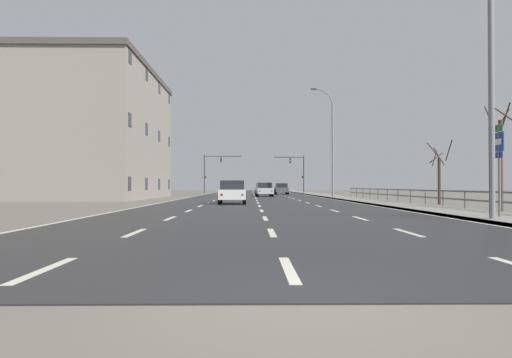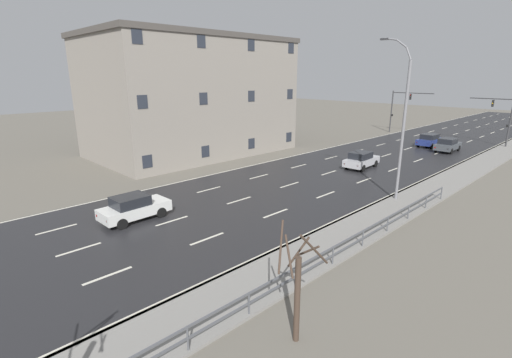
{
  "view_description": "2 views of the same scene",
  "coord_description": "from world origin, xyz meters",
  "px_view_note": "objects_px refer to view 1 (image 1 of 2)",
  "views": [
    {
      "loc": [
        -0.56,
        -4.94,
        1.22
      ],
      "look_at": [
        0.31,
        65.11,
        2.21
      ],
      "focal_mm": 33.83,
      "sensor_mm": 36.0,
      "label": 1
    },
    {
      "loc": [
        18.29,
        18.29,
        8.49
      ],
      "look_at": [
        0.0,
        36.06,
        1.25
      ],
      "focal_mm": 25.76,
      "sensor_mm": 36.0,
      "label": 2
    }
  ],
  "objects_px": {
    "street_lamp_foreground": "(487,70)",
    "car_mid_centre": "(232,192)",
    "highway_sign": "(499,158)",
    "street_lamp_midground": "(331,144)",
    "car_far_right": "(264,190)",
    "car_near_left": "(281,189)",
    "traffic_signal_left": "(212,167)",
    "car_near_right": "(262,189)",
    "brick_building": "(87,134)",
    "traffic_signal_right": "(298,169)"
  },
  "relations": [
    {
      "from": "highway_sign",
      "to": "car_mid_centre",
      "type": "bearing_deg",
      "value": 123.62
    },
    {
      "from": "car_far_right",
      "to": "car_near_right",
      "type": "xyz_separation_m",
      "value": [
        0.17,
        15.76,
        0.0
      ]
    },
    {
      "from": "street_lamp_foreground",
      "to": "car_mid_centre",
      "type": "relative_size",
      "value": 2.52
    },
    {
      "from": "traffic_signal_right",
      "to": "car_mid_centre",
      "type": "height_order",
      "value": "traffic_signal_right"
    },
    {
      "from": "traffic_signal_left",
      "to": "car_near_right",
      "type": "height_order",
      "value": "traffic_signal_left"
    },
    {
      "from": "highway_sign",
      "to": "brick_building",
      "type": "height_order",
      "value": "brick_building"
    },
    {
      "from": "highway_sign",
      "to": "traffic_signal_right",
      "type": "distance_m",
      "value": 58.54
    },
    {
      "from": "brick_building",
      "to": "traffic_signal_left",
      "type": "bearing_deg",
      "value": 72.46
    },
    {
      "from": "street_lamp_foreground",
      "to": "brick_building",
      "type": "relative_size",
      "value": 0.49
    },
    {
      "from": "car_far_right",
      "to": "car_near_left",
      "type": "xyz_separation_m",
      "value": [
        2.85,
        14.03,
        0.0
      ]
    },
    {
      "from": "traffic_signal_left",
      "to": "car_far_right",
      "type": "bearing_deg",
      "value": -71.8
    },
    {
      "from": "highway_sign",
      "to": "car_near_right",
      "type": "bearing_deg",
      "value": 97.83
    },
    {
      "from": "street_lamp_midground",
      "to": "car_mid_centre",
      "type": "height_order",
      "value": "street_lamp_midground"
    },
    {
      "from": "car_near_right",
      "to": "brick_building",
      "type": "bearing_deg",
      "value": -125.5
    },
    {
      "from": "car_far_right",
      "to": "brick_building",
      "type": "relative_size",
      "value": 0.2
    },
    {
      "from": "car_mid_centre",
      "to": "brick_building",
      "type": "bearing_deg",
      "value": 133.55
    },
    {
      "from": "highway_sign",
      "to": "brick_building",
      "type": "distance_m",
      "value": 38.97
    },
    {
      "from": "street_lamp_midground",
      "to": "car_far_right",
      "type": "xyz_separation_m",
      "value": [
        -6.45,
        6.51,
        -4.55
      ]
    },
    {
      "from": "street_lamp_foreground",
      "to": "highway_sign",
      "type": "relative_size",
      "value": 3.03
    },
    {
      "from": "car_near_right",
      "to": "car_near_left",
      "type": "bearing_deg",
      "value": -30.49
    },
    {
      "from": "highway_sign",
      "to": "car_far_right",
      "type": "xyz_separation_m",
      "value": [
        -7.37,
        36.68,
        -1.41
      ]
    },
    {
      "from": "traffic_signal_left",
      "to": "brick_building",
      "type": "xyz_separation_m",
      "value": [
        -9.64,
        -30.49,
        2.08
      ]
    },
    {
      "from": "street_lamp_midground",
      "to": "car_near_left",
      "type": "distance_m",
      "value": 21.34
    },
    {
      "from": "car_mid_centre",
      "to": "street_lamp_midground",
      "type": "bearing_deg",
      "value": 56.63
    },
    {
      "from": "street_lamp_foreground",
      "to": "street_lamp_midground",
      "type": "distance_m",
      "value": 31.22
    },
    {
      "from": "car_far_right",
      "to": "car_near_left",
      "type": "height_order",
      "value": "same"
    },
    {
      "from": "traffic_signal_right",
      "to": "highway_sign",
      "type": "bearing_deg",
      "value": -88.68
    },
    {
      "from": "street_lamp_foreground",
      "to": "car_far_right",
      "type": "bearing_deg",
      "value": 99.7
    },
    {
      "from": "street_lamp_foreground",
      "to": "car_mid_centre",
      "type": "height_order",
      "value": "street_lamp_foreground"
    },
    {
      "from": "street_lamp_foreground",
      "to": "car_near_left",
      "type": "bearing_deg",
      "value": 93.98
    },
    {
      "from": "highway_sign",
      "to": "car_near_left",
      "type": "height_order",
      "value": "highway_sign"
    },
    {
      "from": "street_lamp_foreground",
      "to": "traffic_signal_right",
      "type": "bearing_deg",
      "value": 90.41
    },
    {
      "from": "car_mid_centre",
      "to": "car_far_right",
      "type": "bearing_deg",
      "value": 81.0
    },
    {
      "from": "car_near_right",
      "to": "car_mid_centre",
      "type": "relative_size",
      "value": 1.0
    },
    {
      "from": "street_lamp_midground",
      "to": "traffic_signal_left",
      "type": "bearing_deg",
      "value": 115.26
    },
    {
      "from": "street_lamp_foreground",
      "to": "car_near_left",
      "type": "relative_size",
      "value": 2.53
    },
    {
      "from": "street_lamp_foreground",
      "to": "car_mid_centre",
      "type": "bearing_deg",
      "value": 119.49
    },
    {
      "from": "street_lamp_midground",
      "to": "car_near_left",
      "type": "height_order",
      "value": "street_lamp_midground"
    },
    {
      "from": "street_lamp_midground",
      "to": "car_near_right",
      "type": "xyz_separation_m",
      "value": [
        -6.29,
        22.27,
        -4.55
      ]
    },
    {
      "from": "street_lamp_midground",
      "to": "traffic_signal_right",
      "type": "height_order",
      "value": "street_lamp_midground"
    },
    {
      "from": "traffic_signal_left",
      "to": "brick_building",
      "type": "distance_m",
      "value": 32.05
    },
    {
      "from": "traffic_signal_right",
      "to": "car_near_left",
      "type": "distance_m",
      "value": 8.98
    },
    {
      "from": "street_lamp_midground",
      "to": "traffic_signal_right",
      "type": "bearing_deg",
      "value": 90.86
    },
    {
      "from": "car_far_right",
      "to": "car_near_left",
      "type": "bearing_deg",
      "value": 75.14
    },
    {
      "from": "car_near_right",
      "to": "brick_building",
      "type": "height_order",
      "value": "brick_building"
    },
    {
      "from": "street_lamp_midground",
      "to": "car_far_right",
      "type": "relative_size",
      "value": 2.59
    },
    {
      "from": "car_mid_centre",
      "to": "street_lamp_foreground",
      "type": "bearing_deg",
      "value": -62.13
    },
    {
      "from": "car_near_left",
      "to": "brick_building",
      "type": "relative_size",
      "value": 0.19
    },
    {
      "from": "traffic_signal_left",
      "to": "car_near_left",
      "type": "distance_m",
      "value": 14.7
    },
    {
      "from": "car_far_right",
      "to": "brick_building",
      "type": "bearing_deg",
      "value": -161.83
    }
  ]
}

